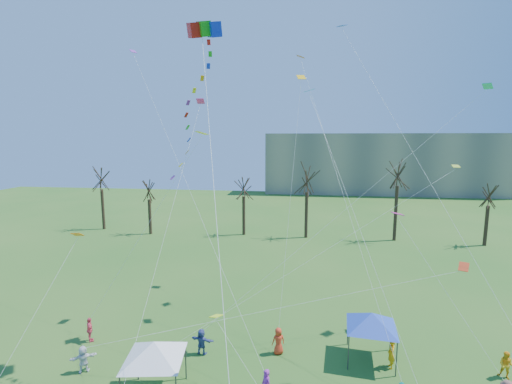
# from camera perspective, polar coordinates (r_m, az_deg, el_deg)

# --- Properties ---
(distant_building) EXTENTS (60.00, 14.00, 15.00)m
(distant_building) POSITION_cam_1_polar(r_m,az_deg,el_deg) (97.01, 19.92, 4.33)
(distant_building) COLOR gray
(distant_building) RESTS_ON ground
(bare_tree_row) EXTENTS (68.84, 6.70, 11.69)m
(bare_tree_row) POSITION_cam_1_polar(r_m,az_deg,el_deg) (49.45, 10.38, 0.63)
(bare_tree_row) COLOR black
(bare_tree_row) RESTS_ON ground
(big_box_kite) EXTENTS (3.28, 7.27, 21.55)m
(big_box_kite) POSITION_cam_1_polar(r_m,az_deg,el_deg) (20.25, -9.33, 12.46)
(big_box_kite) COLOR red
(big_box_kite) RESTS_ON ground
(canopy_tent_white) EXTENTS (4.16, 4.16, 3.16)m
(canopy_tent_white) POSITION_cam_1_polar(r_m,az_deg,el_deg) (21.14, -15.97, -23.14)
(canopy_tent_white) COLOR #3F3F44
(canopy_tent_white) RESTS_ON ground
(canopy_tent_blue) EXTENTS (4.11, 4.11, 3.10)m
(canopy_tent_blue) POSITION_cam_1_polar(r_m,az_deg,el_deg) (24.33, 18.01, -18.89)
(canopy_tent_blue) COLOR #3F3F44
(canopy_tent_blue) RESTS_ON ground
(festival_crowd) EXTENTS (26.89, 9.47, 1.81)m
(festival_crowd) POSITION_cam_1_polar(r_m,az_deg,el_deg) (21.55, 3.52, -27.96)
(festival_crowd) COLOR red
(festival_crowd) RESTS_ON ground
(small_kites_aloft) EXTENTS (27.87, 19.37, 32.89)m
(small_kites_aloft) POSITION_cam_1_polar(r_m,az_deg,el_deg) (24.50, 6.20, 8.33)
(small_kites_aloft) COLOR orange
(small_kites_aloft) RESTS_ON ground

